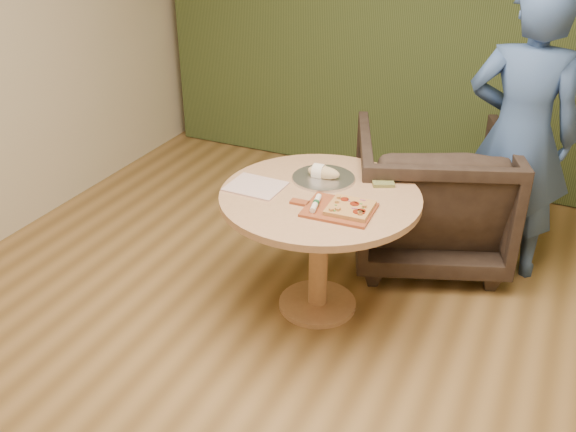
# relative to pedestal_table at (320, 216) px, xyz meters

# --- Properties ---
(room_shell) EXTENTS (5.04, 6.04, 2.84)m
(room_shell) POSITION_rel_pedestal_table_xyz_m (0.18, -0.84, 0.79)
(room_shell) COLOR olive
(room_shell) RESTS_ON ground
(curtain) EXTENTS (4.80, 0.14, 2.78)m
(curtain) POSITION_rel_pedestal_table_xyz_m (0.18, 2.06, 0.79)
(curtain) COLOR #2D3C1B
(curtain) RESTS_ON ground
(pedestal_table) EXTENTS (1.10, 1.10, 0.75)m
(pedestal_table) POSITION_rel_pedestal_table_xyz_m (0.00, 0.00, 0.00)
(pedestal_table) COLOR tan
(pedestal_table) RESTS_ON ground
(pizza_paddle) EXTENTS (0.45, 0.29, 0.01)m
(pizza_paddle) POSITION_rel_pedestal_table_xyz_m (0.16, -0.15, 0.15)
(pizza_paddle) COLOR #974626
(pizza_paddle) RESTS_ON pedestal_table
(flatbread_pizza) EXTENTS (0.23, 0.23, 0.04)m
(flatbread_pizza) POSITION_rel_pedestal_table_xyz_m (0.22, -0.14, 0.17)
(flatbread_pizza) COLOR tan
(flatbread_pizza) RESTS_ON pizza_paddle
(cutlery_roll) EXTENTS (0.06, 0.20, 0.03)m
(cutlery_roll) POSITION_rel_pedestal_table_xyz_m (0.04, -0.17, 0.17)
(cutlery_roll) COLOR white
(cutlery_roll) RESTS_ON pizza_paddle
(newspaper) EXTENTS (0.31, 0.26, 0.01)m
(newspaper) POSITION_rel_pedestal_table_xyz_m (-0.36, -0.08, 0.15)
(newspaper) COLOR white
(newspaper) RESTS_ON pedestal_table
(serving_tray) EXTENTS (0.36, 0.36, 0.02)m
(serving_tray) POSITION_rel_pedestal_table_xyz_m (-0.05, 0.18, 0.15)
(serving_tray) COLOR silver
(serving_tray) RESTS_ON pedestal_table
(bread_roll) EXTENTS (0.19, 0.09, 0.09)m
(bread_roll) POSITION_rel_pedestal_table_xyz_m (-0.06, 0.18, 0.18)
(bread_roll) COLOR #D5B982
(bread_roll) RESTS_ON serving_tray
(green_packet) EXTENTS (0.15, 0.14, 0.02)m
(green_packet) POSITION_rel_pedestal_table_xyz_m (0.27, 0.26, 0.15)
(green_packet) COLOR #525A28
(green_packet) RESTS_ON pedestal_table
(armchair) EXTENTS (1.19, 1.16, 0.97)m
(armchair) POSITION_rel_pedestal_table_xyz_m (0.43, 0.84, -0.13)
(armchair) COLOR black
(armchair) RESTS_ON ground
(person_standing) EXTENTS (0.68, 0.46, 1.81)m
(person_standing) POSITION_rel_pedestal_table_xyz_m (0.90, 0.92, 0.30)
(person_standing) COLOR #345084
(person_standing) RESTS_ON ground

